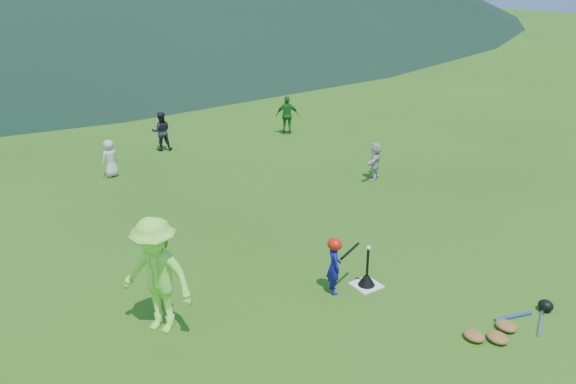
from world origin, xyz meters
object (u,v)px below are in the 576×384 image
at_px(equipment_pile, 507,326).
at_px(adult_coach, 157,276).
at_px(fielder_d, 375,161).
at_px(home_plate, 366,285).
at_px(batter_child, 334,266).
at_px(fielder_a, 110,158).
at_px(fielder_c, 287,115).
at_px(batting_tee, 367,279).
at_px(fielder_b, 161,131).

bearing_deg(equipment_pile, adult_coach, 146.75).
distance_m(adult_coach, fielder_d, 7.70).
distance_m(home_plate, equipment_pile, 2.34).
height_order(batter_child, fielder_a, fielder_a).
height_order(fielder_c, batting_tee, fielder_c).
bearing_deg(fielder_b, batter_child, 104.36).
distance_m(adult_coach, batting_tee, 3.59).
bearing_deg(fielder_d, fielder_a, -71.98).
xyz_separation_m(batting_tee, equipment_pile, (0.97, -2.13, -0.06)).
distance_m(fielder_c, equipment_pile, 11.23).
bearing_deg(home_plate, batting_tee, 0.00).
relative_size(home_plate, batting_tee, 0.66).
xyz_separation_m(home_plate, fielder_d, (3.58, 3.93, 0.48)).
bearing_deg(batting_tee, equipment_pile, -65.52).
distance_m(fielder_b, batting_tee, 9.26).
xyz_separation_m(home_plate, fielder_b, (-0.12, 9.25, 0.58)).
relative_size(batter_child, fielder_c, 0.78).
bearing_deg(batter_child, fielder_a, 33.05).
bearing_deg(batter_child, fielder_d, -25.81).
height_order(batting_tee, equipment_pile, batting_tee).
relative_size(fielder_a, fielder_c, 0.78).
bearing_deg(adult_coach, equipment_pile, 23.14).
relative_size(batter_child, fielder_d, 1.00).
bearing_deg(home_plate, batter_child, 164.60).
distance_m(batter_child, batting_tee, 0.71).
xyz_separation_m(adult_coach, fielder_a, (1.34, 7.07, -0.42)).
xyz_separation_m(adult_coach, equipment_pile, (4.39, -2.88, -0.85)).
distance_m(batting_tee, equipment_pile, 2.34).
relative_size(batter_child, adult_coach, 0.53).
bearing_deg(equipment_pile, fielder_a, 107.02).
height_order(batter_child, equipment_pile, batter_child).
xyz_separation_m(batter_child, batting_tee, (0.59, -0.16, -0.36)).
xyz_separation_m(fielder_a, fielder_b, (1.95, 1.42, 0.09)).
bearing_deg(home_plate, fielder_b, 90.77).
bearing_deg(fielder_a, batter_child, 80.84).
bearing_deg(home_plate, fielder_a, 104.87).
distance_m(fielder_b, equipment_pile, 11.44).
height_order(batter_child, fielder_d, fielder_d).
relative_size(fielder_d, equipment_pile, 0.55).
distance_m(batter_child, fielder_b, 9.09).
bearing_deg(equipment_pile, batting_tee, 114.48).
bearing_deg(fielder_d, fielder_c, -132.07).
xyz_separation_m(batter_child, fielder_b, (0.47, 9.08, 0.10)).
bearing_deg(fielder_a, equipment_pile, 86.90).
distance_m(home_plate, fielder_c, 9.56).
bearing_deg(equipment_pile, fielder_c, 74.53).
relative_size(adult_coach, fielder_c, 1.46).
bearing_deg(adult_coach, fielder_b, 125.19).
distance_m(home_plate, adult_coach, 3.62).
bearing_deg(fielder_a, home_plate, 84.75).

